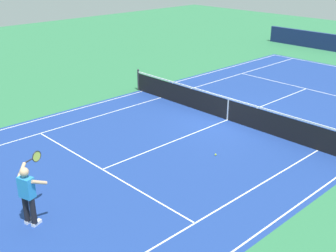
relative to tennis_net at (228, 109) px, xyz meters
name	(u,v)px	position (x,y,z in m)	size (l,w,h in m)	color
ground_plane	(227,120)	(0.00, 0.00, -0.49)	(60.00, 60.00, 0.00)	#2D7247
court_slab	(227,120)	(0.00, 0.00, -0.49)	(24.20, 11.40, 0.00)	navy
court_line_markings	(227,120)	(0.00, 0.00, -0.49)	(23.85, 11.05, 0.01)	white
tennis_net	(228,109)	(0.00, 0.00, 0.00)	(0.10, 11.70, 1.08)	#2D2D33
tennis_player_near	(28,192)	(9.47, 1.19, 0.44)	(0.96, 0.89, 1.70)	black
tennis_ball	(216,155)	(2.95, 1.86, -0.46)	(0.07, 0.07, 0.07)	#CCE01E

